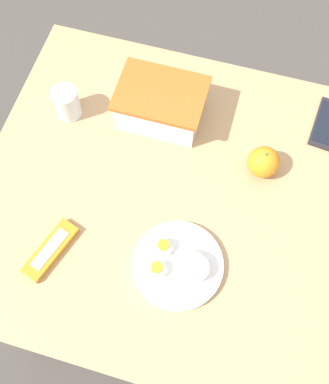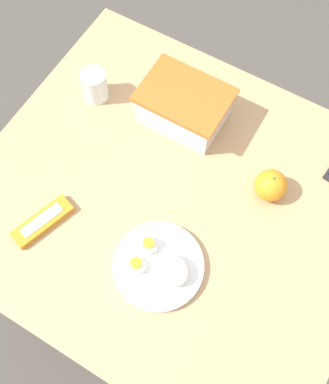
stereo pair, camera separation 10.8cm
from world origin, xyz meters
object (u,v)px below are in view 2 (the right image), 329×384
(orange_fruit, at_px, (271,185))
(rice_plate, at_px, (160,266))
(drinking_glass, at_px, (95,85))
(food_container, at_px, (184,107))
(candy_bar, at_px, (43,221))

(orange_fruit, xyz_separation_m, rice_plate, (-0.13, -0.30, -0.02))
(rice_plate, bearing_deg, drinking_glass, 140.29)
(rice_plate, height_order, drinking_glass, drinking_glass)
(orange_fruit, bearing_deg, food_container, 163.65)
(orange_fruit, distance_m, rice_plate, 0.33)
(food_container, relative_size, candy_bar, 1.38)
(candy_bar, bearing_deg, drinking_glass, 104.28)
(rice_plate, distance_m, drinking_glass, 0.51)
(orange_fruit, height_order, rice_plate, orange_fruit)
(rice_plate, relative_size, drinking_glass, 2.39)
(orange_fruit, bearing_deg, rice_plate, -114.02)
(orange_fruit, xyz_separation_m, candy_bar, (-0.43, -0.35, -0.03))
(food_container, xyz_separation_m, drinking_glass, (-0.24, -0.06, -0.00))
(food_container, distance_m, candy_bar, 0.46)
(orange_fruit, relative_size, candy_bar, 0.49)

